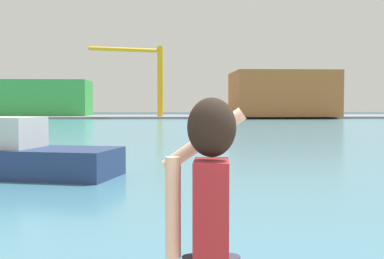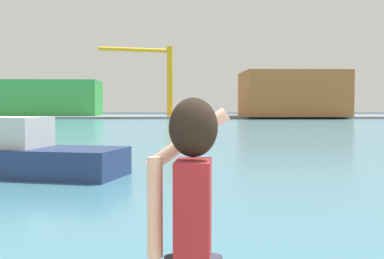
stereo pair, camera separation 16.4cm
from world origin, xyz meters
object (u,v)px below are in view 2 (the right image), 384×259
warehouse_right (292,94)px  warehouse_left (53,98)px  boat_moored (29,155)px  port_crane (158,71)px  person_photographer (191,214)px

warehouse_right → warehouse_left: bearing=170.8°
boat_moored → warehouse_right: warehouse_right is taller
port_crane → boat_moored: bearing=-91.7°
person_photographer → warehouse_left: bearing=20.2°
person_photographer → port_crane: port_crane is taller
person_photographer → boat_moored: size_ratio=0.27×
boat_moored → warehouse_right: size_ratio=0.37×
port_crane → warehouse_left: bearing=158.8°
person_photographer → warehouse_right: warehouse_right is taller
boat_moored → port_crane: (2.08, 70.54, 7.53)m
warehouse_left → warehouse_right: 44.30m
person_photographer → port_crane: (-2.91, 84.55, 6.48)m
person_photographer → boat_moored: bearing=25.8°
warehouse_left → port_crane: 22.09m
warehouse_left → person_photographer: bearing=-76.0°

